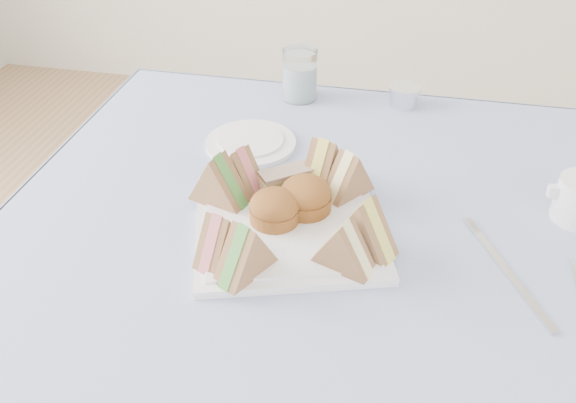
# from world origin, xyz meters

# --- Properties ---
(tablecloth) EXTENTS (1.02, 1.02, 0.01)m
(tablecloth) POSITION_xyz_m (0.00, 0.00, 0.74)
(tablecloth) COLOR #90A0C6
(tablecloth) RESTS_ON table
(serving_plate) EXTENTS (0.33, 0.33, 0.01)m
(serving_plate) POSITION_xyz_m (-0.07, 0.03, 0.75)
(serving_plate) COLOR white
(serving_plate) RESTS_ON tablecloth
(sandwich_fl_a) EXTENTS (0.06, 0.09, 0.07)m
(sandwich_fl_a) POSITION_xyz_m (-0.15, -0.06, 0.79)
(sandwich_fl_a) COLOR #88664D
(sandwich_fl_a) RESTS_ON serving_plate
(sandwich_fl_b) EXTENTS (0.08, 0.09, 0.08)m
(sandwich_fl_b) POSITION_xyz_m (-0.10, -0.09, 0.80)
(sandwich_fl_b) COLOR #88664D
(sandwich_fl_b) RESTS_ON serving_plate
(sandwich_fr_a) EXTENTS (0.10, 0.08, 0.08)m
(sandwich_fr_a) POSITION_xyz_m (0.04, -0.01, 0.80)
(sandwich_fr_a) COLOR #88664D
(sandwich_fr_a) RESTS_ON serving_plate
(sandwich_fr_b) EXTENTS (0.09, 0.06, 0.07)m
(sandwich_fr_b) POSITION_xyz_m (0.02, -0.05, 0.79)
(sandwich_fr_b) COLOR #88664D
(sandwich_fr_b) RESTS_ON serving_plate
(sandwich_bl_a) EXTENTS (0.10, 0.07, 0.08)m
(sandwich_bl_a) POSITION_xyz_m (-0.18, 0.06, 0.80)
(sandwich_bl_a) COLOR #88664D
(sandwich_bl_a) RESTS_ON serving_plate
(sandwich_bl_b) EXTENTS (0.09, 0.07, 0.07)m
(sandwich_bl_b) POSITION_xyz_m (-0.16, 0.10, 0.79)
(sandwich_bl_b) COLOR #88664D
(sandwich_bl_b) RESTS_ON serving_plate
(sandwich_br_a) EXTENTS (0.08, 0.09, 0.07)m
(sandwich_br_a) POSITION_xyz_m (0.00, 0.11, 0.80)
(sandwich_br_a) COLOR #88664D
(sandwich_br_a) RESTS_ON serving_plate
(sandwich_br_b) EXTENTS (0.07, 0.10, 0.08)m
(sandwich_br_b) POSITION_xyz_m (-0.04, 0.14, 0.80)
(sandwich_br_b) COLOR #88664D
(sandwich_br_b) RESTS_ON serving_plate
(scone_left) EXTENTS (0.08, 0.08, 0.05)m
(scone_left) POSITION_xyz_m (-0.09, 0.02, 0.78)
(scone_left) COLOR #AA5C30
(scone_left) RESTS_ON serving_plate
(scone_right) EXTENTS (0.11, 0.11, 0.05)m
(scone_right) POSITION_xyz_m (-0.05, 0.06, 0.78)
(scone_right) COLOR #AA5C30
(scone_right) RESTS_ON serving_plate
(pastry_slice) EXTENTS (0.08, 0.08, 0.04)m
(pastry_slice) POSITION_xyz_m (-0.09, 0.10, 0.78)
(pastry_slice) COLOR #D0BC7B
(pastry_slice) RESTS_ON serving_plate
(side_plate) EXTENTS (0.18, 0.18, 0.01)m
(side_plate) POSITION_xyz_m (-0.19, 0.24, 0.75)
(side_plate) COLOR white
(side_plate) RESTS_ON tablecloth
(water_glass) EXTENTS (0.08, 0.08, 0.10)m
(water_glass) POSITION_xyz_m (-0.14, 0.45, 0.80)
(water_glass) COLOR white
(water_glass) RESTS_ON tablecloth
(tea_strainer) EXTENTS (0.08, 0.08, 0.04)m
(tea_strainer) POSITION_xyz_m (0.07, 0.46, 0.76)
(tea_strainer) COLOR silver
(tea_strainer) RESTS_ON tablecloth
(fork) EXTENTS (0.09, 0.18, 0.00)m
(fork) POSITION_xyz_m (0.24, -0.02, 0.75)
(fork) COLOR silver
(fork) RESTS_ON tablecloth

